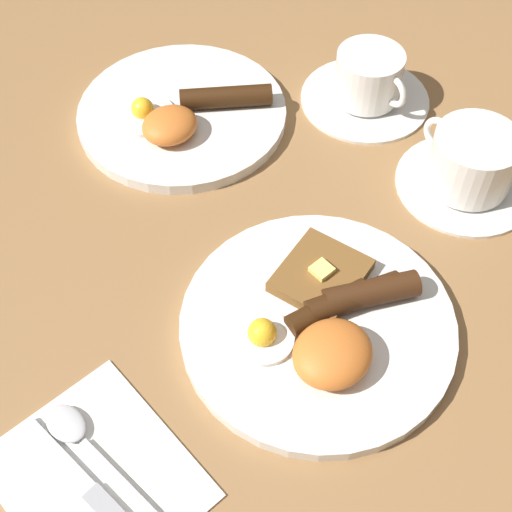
{
  "coord_description": "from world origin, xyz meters",
  "views": [
    {
      "loc": [
        -0.3,
        -0.23,
        0.62
      ],
      "look_at": [
        0.0,
        0.1,
        0.03
      ],
      "focal_mm": 50.0,
      "sensor_mm": 36.0,
      "label": 1
    }
  ],
  "objects": [
    {
      "name": "spoon",
      "position": [
        -0.24,
        0.06,
        0.01
      ],
      "size": [
        0.03,
        0.16,
        0.01
      ],
      "rotation": [
        0.0,
        0.0,
        1.65
      ],
      "color": "silver",
      "rests_on": "napkin"
    },
    {
      "name": "napkin",
      "position": [
        -0.25,
        0.02,
        0.0
      ],
      "size": [
        0.15,
        0.18,
        0.01
      ],
      "primitive_type": "cube",
      "rotation": [
        0.0,
        0.0,
        -0.01
      ],
      "color": "white",
      "rests_on": "ground_plane"
    },
    {
      "name": "breakfast_plate_near",
      "position": [
        0.0,
        -0.0,
        0.01
      ],
      "size": [
        0.28,
        0.28,
        0.05
      ],
      "color": "silver",
      "rests_on": "ground_plane"
    },
    {
      "name": "breakfast_plate_far",
      "position": [
        0.09,
        0.33,
        0.01
      ],
      "size": [
        0.26,
        0.26,
        0.05
      ],
      "color": "silver",
      "rests_on": "ground_plane"
    },
    {
      "name": "teacup_far",
      "position": [
        0.29,
        0.2,
        0.03
      ],
      "size": [
        0.17,
        0.17,
        0.07
      ],
      "color": "silver",
      "rests_on": "ground_plane"
    },
    {
      "name": "knife",
      "position": [
        -0.26,
        0.01,
        0.01
      ],
      "size": [
        0.03,
        0.17,
        0.01
      ],
      "rotation": [
        0.0,
        0.0,
        1.66
      ],
      "color": "silver",
      "rests_on": "napkin"
    },
    {
      "name": "ground_plane",
      "position": [
        0.0,
        0.0,
        0.0
      ],
      "size": [
        3.0,
        3.0,
        0.0
      ],
      "primitive_type": "plane",
      "color": "olive"
    },
    {
      "name": "teacup_near",
      "position": [
        0.27,
        0.02,
        0.03
      ],
      "size": [
        0.16,
        0.16,
        0.08
      ],
      "color": "silver",
      "rests_on": "ground_plane"
    }
  ]
}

